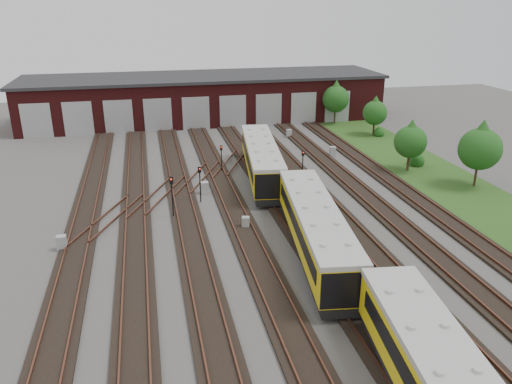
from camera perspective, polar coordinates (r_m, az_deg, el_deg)
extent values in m
plane|color=#484642|center=(36.96, 2.12, -5.25)|extent=(120.00, 120.00, 0.00)
cube|color=black|center=(36.32, -19.95, -6.96)|extent=(2.40, 70.00, 0.18)
cube|color=brown|center=(36.36, -21.10, -6.80)|extent=(0.10, 70.00, 0.15)
cube|color=brown|center=(36.15, -18.85, -6.66)|extent=(0.10, 70.00, 0.15)
cube|color=black|center=(35.94, -13.60, -6.53)|extent=(2.40, 70.00, 0.18)
cube|color=brown|center=(35.90, -14.77, -6.38)|extent=(0.10, 70.00, 0.15)
cube|color=brown|center=(35.84, -12.48, -6.21)|extent=(0.10, 70.00, 0.15)
cube|color=black|center=(36.00, -7.21, -6.02)|extent=(2.40, 70.00, 0.18)
cube|color=brown|center=(35.88, -8.37, -5.88)|extent=(0.10, 70.00, 0.15)
cube|color=brown|center=(35.99, -6.08, -5.68)|extent=(0.10, 70.00, 0.15)
cube|color=black|center=(36.50, -0.93, -5.43)|extent=(2.40, 70.00, 0.18)
cube|color=brown|center=(36.31, -2.05, -5.31)|extent=(0.10, 70.00, 0.15)
cube|color=brown|center=(36.57, 0.17, -5.09)|extent=(0.10, 70.00, 0.15)
cube|color=black|center=(37.43, 5.10, -4.81)|extent=(2.40, 70.00, 0.18)
cube|color=brown|center=(37.16, 4.04, -4.70)|extent=(0.10, 70.00, 0.15)
cube|color=brown|center=(37.57, 6.15, -4.47)|extent=(0.10, 70.00, 0.15)
cube|color=black|center=(38.75, 10.76, -4.18)|extent=(2.40, 70.00, 0.18)
cube|color=brown|center=(38.41, 9.79, -4.07)|extent=(0.10, 70.00, 0.15)
cube|color=brown|center=(38.95, 11.75, -3.85)|extent=(0.10, 70.00, 0.15)
cube|color=black|center=(40.42, 16.00, -3.56)|extent=(2.40, 70.00, 0.18)
cube|color=brown|center=(40.03, 15.12, -3.46)|extent=(0.10, 70.00, 0.15)
cube|color=brown|center=(40.69, 16.92, -3.24)|extent=(0.10, 70.00, 0.15)
cube|color=black|center=(42.41, 20.78, -2.97)|extent=(2.40, 70.00, 0.18)
cube|color=brown|center=(41.96, 19.98, -2.86)|extent=(0.10, 70.00, 0.15)
cube|color=brown|center=(42.73, 21.62, -2.66)|extent=(0.10, 70.00, 0.15)
cube|color=brown|center=(44.99, -11.06, -0.32)|extent=(5.40, 9.62, 0.15)
cube|color=brown|center=(48.95, -6.57, 1.73)|extent=(5.40, 9.62, 0.15)
cube|color=brown|center=(53.22, -2.77, 3.45)|extent=(5.40, 9.62, 0.15)
cube|color=brown|center=(41.42, -16.37, -2.73)|extent=(5.40, 9.62, 0.15)
cube|color=brown|center=(57.73, 0.46, 4.90)|extent=(5.40, 9.62, 0.15)
cube|color=#491213|center=(73.71, -5.84, 10.57)|extent=(50.00, 12.00, 6.00)
cube|color=#29292B|center=(73.21, -5.93, 12.99)|extent=(51.00, 12.50, 0.40)
cube|color=#9D9FA2|center=(68.80, -23.80, 7.45)|extent=(3.60, 0.12, 4.40)
cube|color=#9D9FA2|center=(68.00, -19.65, 7.87)|extent=(3.60, 0.12, 4.40)
cube|color=#9D9FA2|center=(67.56, -15.41, 8.26)|extent=(3.60, 0.12, 4.40)
cube|color=#9D9FA2|center=(67.49, -11.14, 8.61)|extent=(3.60, 0.12, 4.40)
cube|color=#9D9FA2|center=(67.79, -6.87, 8.91)|extent=(3.60, 0.12, 4.40)
cube|color=#9D9FA2|center=(68.45, -2.66, 9.15)|extent=(3.60, 0.12, 4.40)
cube|color=#9D9FA2|center=(69.47, 1.46, 9.35)|extent=(3.60, 0.12, 4.40)
cube|color=#9D9FA2|center=(70.83, 5.44, 9.49)|extent=(3.60, 0.12, 4.40)
cube|color=#9D9FA2|center=(72.51, 9.26, 9.59)|extent=(3.60, 0.12, 4.40)
cube|color=#234918|center=(52.82, 19.61, 1.81)|extent=(8.00, 55.00, 0.05)
cube|color=#B6B6B1|center=(21.07, 22.13, -18.90)|extent=(4.84, 15.87, 0.31)
cube|color=black|center=(34.47, 6.73, -6.26)|extent=(4.43, 15.81, 0.63)
cube|color=#DFB50C|center=(33.82, 6.83, -4.07)|extent=(4.74, 15.86, 2.29)
cube|color=#B6B6B1|center=(33.29, 6.93, -2.04)|extent=(4.84, 15.87, 0.31)
cube|color=black|center=(33.47, 4.54, -3.77)|extent=(1.87, 13.65, 0.89)
cube|color=black|center=(34.01, 9.13, -3.56)|extent=(1.87, 13.65, 0.89)
cube|color=black|center=(48.62, 0.61, 2.22)|extent=(4.43, 15.81, 0.63)
cube|color=#DFB50C|center=(48.17, 0.62, 3.86)|extent=(4.74, 15.86, 2.29)
cube|color=#B6B6B1|center=(47.80, 0.63, 5.35)|extent=(4.84, 15.87, 0.31)
cube|color=black|center=(47.98, -1.02, 4.11)|extent=(1.87, 13.65, 0.89)
cube|color=black|center=(48.24, 2.25, 4.20)|extent=(1.87, 13.65, 0.89)
cylinder|color=black|center=(43.05, -6.39, 0.52)|extent=(0.10, 0.10, 2.69)
cube|color=black|center=(42.51, -6.48, 2.54)|extent=(0.28, 0.21, 0.51)
sphere|color=#FB260D|center=(42.39, -6.47, 2.63)|extent=(0.12, 0.12, 0.12)
cylinder|color=black|center=(40.21, -9.52, -0.99)|extent=(0.11, 0.11, 2.93)
cube|color=black|center=(39.60, -9.67, 1.34)|extent=(0.29, 0.20, 0.55)
sphere|color=#FB260D|center=(39.46, -9.67, 1.44)|extent=(0.13, 0.13, 0.13)
cylinder|color=black|center=(47.41, 5.33, 2.56)|extent=(0.10, 0.10, 2.75)
cube|color=black|center=(46.92, 5.40, 4.43)|extent=(0.26, 0.16, 0.49)
sphere|color=#FB260D|center=(46.80, 5.44, 4.51)|extent=(0.12, 0.12, 0.12)
cylinder|color=black|center=(50.70, -3.97, 3.56)|extent=(0.10, 0.10, 2.27)
cube|color=black|center=(50.30, -4.01, 5.05)|extent=(0.27, 0.20, 0.48)
sphere|color=#FB260D|center=(50.19, -3.99, 5.12)|extent=(0.12, 0.12, 0.12)
cube|color=#A0A3A4|center=(37.55, -21.32, -5.44)|extent=(0.67, 0.57, 1.08)
cube|color=#A0A3A4|center=(45.21, -5.88, 0.49)|extent=(0.70, 0.59, 1.10)
cube|color=#A0A3A4|center=(38.23, -1.19, -3.52)|extent=(0.67, 0.61, 0.94)
cube|color=#A0A3A4|center=(64.02, 3.79, 6.72)|extent=(0.68, 0.60, 0.99)
cube|color=#A0A3A4|center=(56.63, 8.75, 4.62)|extent=(0.72, 0.63, 1.07)
cylinder|color=#382619|center=(71.90, 8.98, 8.48)|extent=(0.23, 0.23, 1.89)
sphere|color=#1F4D16|center=(71.40, 9.09, 10.46)|extent=(3.68, 3.68, 3.68)
cone|color=#1F4D16|center=(71.17, 9.15, 11.49)|extent=(3.15, 3.15, 2.63)
cylinder|color=#382619|center=(66.49, 13.28, 7.01)|extent=(0.25, 0.25, 1.59)
sphere|color=#1F4D16|center=(66.02, 13.44, 8.79)|extent=(3.09, 3.09, 3.09)
cone|color=#1F4D16|center=(65.81, 13.52, 9.73)|extent=(2.65, 2.65, 2.21)
cylinder|color=#382619|center=(50.85, 23.79, 1.64)|extent=(0.22, 0.22, 1.99)
sphere|color=#1F4D16|center=(50.11, 24.23, 4.50)|extent=(3.87, 3.87, 3.87)
cone|color=#1F4D16|center=(49.77, 24.47, 6.02)|extent=(3.32, 3.32, 2.76)
cylinder|color=#382619|center=(53.23, 16.98, 3.19)|extent=(0.25, 0.25, 1.67)
sphere|color=#1F4D16|center=(52.62, 17.24, 5.50)|extent=(3.26, 3.26, 3.26)
cone|color=#1F4D16|center=(52.34, 17.37, 6.72)|extent=(2.79, 2.79, 2.33)
sphere|color=#1F4D16|center=(55.23, 17.95, 3.66)|extent=(1.57, 1.57, 1.57)
sphere|color=#1F4D16|center=(66.12, 13.92, 6.76)|extent=(1.33, 1.33, 1.33)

